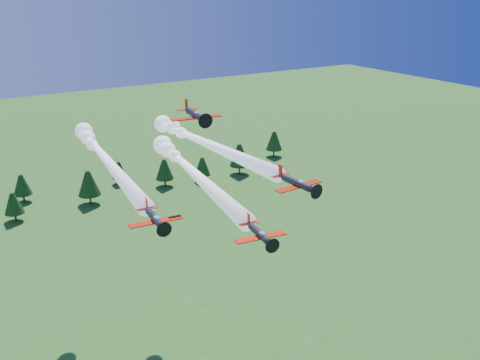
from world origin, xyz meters
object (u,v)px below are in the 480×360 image
plane_lead (190,169)px  plane_right (202,141)px  plane_left (104,156)px  plane_slot (195,115)px

plane_lead → plane_right: 11.13m
plane_lead → plane_right: bearing=58.6°
plane_lead → plane_left: size_ratio=0.88×
plane_right → plane_slot: 23.07m
plane_right → plane_slot: size_ratio=5.90×
plane_left → plane_right: bearing=-13.3°
plane_right → plane_slot: bearing=-123.3°
plane_left → plane_slot: (6.98, -23.91, 11.69)m
plane_lead → plane_left: (-10.39, 14.41, 0.10)m
plane_lead → plane_left: bearing=133.7°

